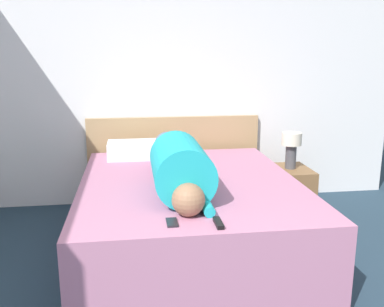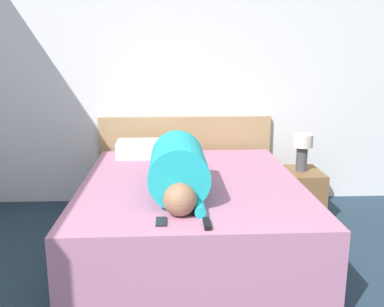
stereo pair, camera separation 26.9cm
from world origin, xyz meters
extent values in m
cube|color=white|center=(0.00, 3.30, 1.30)|extent=(5.03, 0.06, 2.60)
cube|color=#B2708E|center=(0.11, 2.03, 0.30)|extent=(1.68, 2.10, 0.59)
cube|color=tan|center=(0.11, 3.23, 0.46)|extent=(1.80, 0.04, 0.92)
cube|color=brown|center=(1.21, 2.74, 0.23)|extent=(0.39, 0.49, 0.46)
cylinder|color=#4C4C51|center=(1.21, 2.74, 0.57)|extent=(0.10, 0.10, 0.24)
cylinder|color=beige|center=(1.21, 2.74, 0.75)|extent=(0.19, 0.19, 0.12)
sphere|color=#936B4C|center=(0.00, 1.28, 0.70)|extent=(0.21, 0.21, 0.21)
cylinder|color=#1EADB7|center=(0.00, 1.68, 0.79)|extent=(0.40, 0.68, 0.40)
cylinder|color=slate|center=(0.00, 2.43, 0.71)|extent=(0.24, 0.81, 0.24)
cylinder|color=#1EADB7|center=(0.12, 1.33, 0.63)|extent=(0.07, 0.22, 0.07)
cube|color=white|center=(-0.25, 2.84, 0.67)|extent=(0.63, 0.33, 0.15)
cube|color=black|center=(0.15, 1.11, 0.60)|extent=(0.04, 0.15, 0.02)
cube|color=black|center=(-0.11, 1.17, 0.60)|extent=(0.06, 0.13, 0.01)
camera|label=1|loc=(-0.32, -1.16, 1.56)|focal=40.00mm
camera|label=2|loc=(-0.05, -1.18, 1.56)|focal=40.00mm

